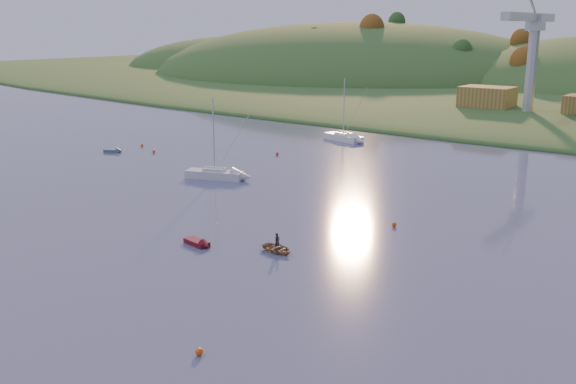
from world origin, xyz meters
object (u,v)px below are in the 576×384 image
Objects in this scene: sailboat_near at (215,173)px; grey_dinghy at (116,151)px; red_tender at (201,244)px; sailboat_far at (343,137)px; canoe at (277,249)px.

grey_dinghy is at bearing 151.03° from sailboat_near.
grey_dinghy is at bearing 159.32° from red_tender.
sailboat_far is 40.03m from grey_dinghy.
red_tender reaches higher than canoe.
red_tender is at bearing -69.57° from sailboat_near.
canoe is at bearing 33.73° from red_tender.
sailboat_far reaches higher than canoe.
canoe is 1.01× the size of grey_dinghy.
grey_dinghy is (-51.17, 21.72, -0.10)m from canoe.
sailboat_far is at bearing 73.18° from sailboat_near.
grey_dinghy reaches higher than canoe.
sailboat_near is 26.47m from grey_dinghy.
sailboat_near is 30.72m from canoe.
sailboat_far is at bearing 118.45° from red_tender.
sailboat_near is at bearing -71.38° from sailboat_far.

